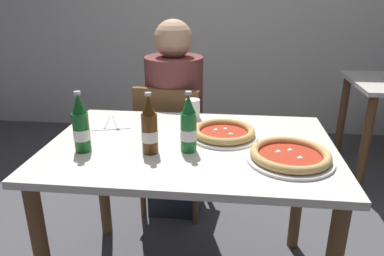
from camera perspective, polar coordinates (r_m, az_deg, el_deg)
name	(u,v)px	position (r m, az deg, el deg)	size (l,w,h in m)	color
dining_table_main	(191,167)	(1.59, -0.20, -6.18)	(1.20, 0.80, 0.75)	silver
chair_behind_table	(172,143)	(2.23, -3.09, -2.39)	(0.45, 0.45, 0.85)	brown
diner_seated	(175,125)	(2.23, -2.70, 0.50)	(0.34, 0.34, 1.21)	#2D3342
pizza_margherita_near	(224,133)	(1.60, 4.99, -0.76)	(0.30, 0.30, 0.04)	white
pizza_marinara_far	(290,156)	(1.43, 15.09, -4.23)	(0.33, 0.33, 0.04)	white
beer_bottle_left	(81,127)	(1.50, -16.99, 0.22)	(0.07, 0.07, 0.25)	#14591E
beer_bottle_center	(149,128)	(1.43, -6.67, -0.01)	(0.07, 0.07, 0.25)	#512D0F
beer_bottle_right	(188,127)	(1.43, -0.66, 0.23)	(0.07, 0.07, 0.25)	#196B2D
napkin_with_cutlery	(111,123)	(1.81, -12.50, 0.78)	(0.22, 0.22, 0.01)	white
paper_cup	(193,109)	(1.84, 0.11, 3.07)	(0.07, 0.07, 0.10)	white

